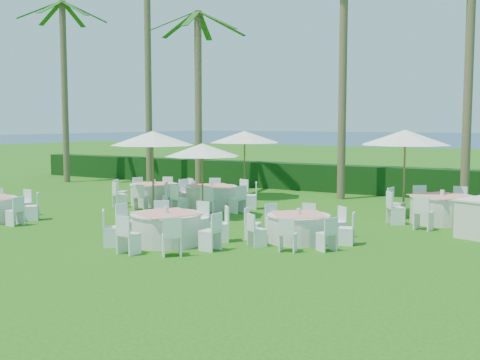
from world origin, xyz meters
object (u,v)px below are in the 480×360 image
object	(u,v)px
banquet_table_e	(211,197)
umbrella_c	(245,137)
banquet_table_c	(299,227)
umbrella_a	(152,138)
umbrella_d	(405,137)
banquet_table_b	(167,228)
umbrella_b	(202,150)
banquet_table_d	(154,194)
banquet_table_f	(442,208)

from	to	relation	value
banquet_table_e	umbrella_c	world-z (taller)	umbrella_c
banquet_table_c	umbrella_a	distance (m)	7.05
banquet_table_e	umbrella_d	size ratio (longest dim) A/B	1.12
banquet_table_c	umbrella_d	distance (m)	6.08
umbrella_a	umbrella_c	distance (m)	5.13
banquet_table_b	umbrella_b	world-z (taller)	umbrella_b
banquet_table_b	banquet_table_c	bearing A→B (deg)	35.46
banquet_table_c	umbrella_c	size ratio (longest dim) A/B	0.99
banquet_table_e	umbrella_d	xyz separation A→B (m)	(6.43, 1.70, 2.16)
banquet_table_e	umbrella_c	size ratio (longest dim) A/B	1.13
banquet_table_b	banquet_table_d	world-z (taller)	banquet_table_b
banquet_table_c	banquet_table_d	bearing A→B (deg)	154.71
banquet_table_b	banquet_table_c	xyz separation A→B (m)	(2.77, 1.97, -0.04)
umbrella_c	umbrella_b	bearing A→B (deg)	-74.93
banquet_table_f	banquet_table_e	bearing A→B (deg)	-172.33
banquet_table_f	umbrella_b	size ratio (longest dim) A/B	1.41
banquet_table_d	umbrella_a	distance (m)	2.95
banquet_table_b	banquet_table_f	world-z (taller)	banquet_table_f
umbrella_b	banquet_table_b	bearing A→B (deg)	-68.00
banquet_table_e	umbrella_b	size ratio (longest dim) A/B	1.33
banquet_table_b	banquet_table_c	distance (m)	3.40
banquet_table_b	umbrella_a	size ratio (longest dim) A/B	1.13
banquet_table_d	banquet_table_b	bearing A→B (deg)	-48.83
umbrella_d	banquet_table_e	bearing A→B (deg)	-165.19
banquet_table_f	umbrella_a	size ratio (longest dim) A/B	1.21
umbrella_c	banquet_table_c	bearing A→B (deg)	-50.97
banquet_table_c	umbrella_c	world-z (taller)	umbrella_c
banquet_table_c	umbrella_b	xyz separation A→B (m)	(-4.40, 2.06, 1.82)
banquet_table_d	banquet_table_f	bearing A→B (deg)	7.03
banquet_table_c	umbrella_d	bearing A→B (deg)	77.85
banquet_table_e	umbrella_b	world-z (taller)	umbrella_b
banquet_table_d	umbrella_d	bearing A→B (deg)	12.18
banquet_table_e	banquet_table_f	bearing A→B (deg)	7.67
banquet_table_e	banquet_table_d	bearing A→B (deg)	-175.02
banquet_table_f	banquet_table_b	bearing A→B (deg)	-127.84
umbrella_c	umbrella_d	size ratio (longest dim) A/B	0.99
banquet_table_d	umbrella_b	bearing A→B (deg)	-25.62
banquet_table_b	umbrella_a	xyz separation A→B (m)	(-3.63, 3.98, 2.13)
banquet_table_f	umbrella_b	xyz separation A→B (m)	(-6.95, -2.83, 1.75)
banquet_table_e	banquet_table_c	bearing A→B (deg)	-36.19
banquet_table_c	umbrella_d	xyz separation A→B (m)	(1.19, 5.53, 2.22)
umbrella_a	banquet_table_f	bearing A→B (deg)	17.76
banquet_table_e	banquet_table_f	world-z (taller)	banquet_table_f
umbrella_a	umbrella_c	world-z (taller)	umbrella_a
banquet_table_d	umbrella_b	xyz separation A→B (m)	(3.26, -1.56, 1.78)
banquet_table_d	umbrella_a	xyz separation A→B (m)	(1.26, -1.61, 2.13)
banquet_table_e	banquet_table_b	bearing A→B (deg)	-66.98
banquet_table_e	umbrella_c	distance (m)	3.90
banquet_table_c	umbrella_d	world-z (taller)	umbrella_d
umbrella_c	umbrella_d	bearing A→B (deg)	-12.75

